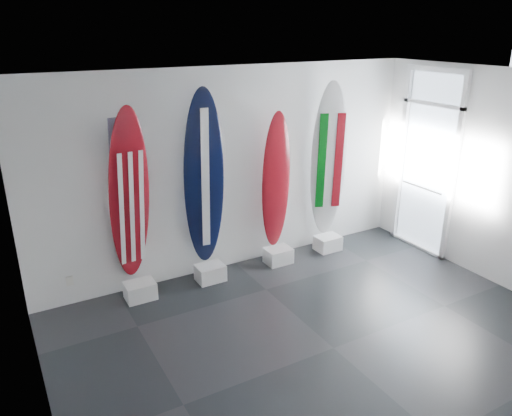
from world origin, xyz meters
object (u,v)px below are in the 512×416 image
surfboard_navy (204,180)px  surfboard_swiss (276,182)px  surfboard_italy (328,161)px  surfboard_usa (129,197)px

surfboard_navy → surfboard_swiss: size_ratio=1.19×
surfboard_navy → surfboard_swiss: bearing=6.4°
surfboard_navy → surfboard_italy: 2.13m
surfboard_navy → surfboard_italy: (2.13, 0.00, -0.02)m
surfboard_navy → surfboard_swiss: surfboard_navy is taller
surfboard_usa → surfboard_swiss: bearing=-6.5°
surfboard_usa → surfboard_navy: size_ratio=0.95×
surfboard_navy → surfboard_italy: surfboard_navy is taller
surfboard_swiss → surfboard_navy: bearing=-179.7°
surfboard_italy → surfboard_swiss: bearing=-158.8°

